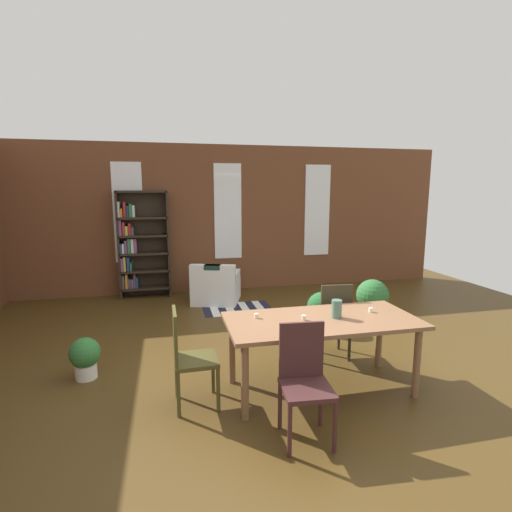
{
  "coord_description": "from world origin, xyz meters",
  "views": [
    {
      "loc": [
        -1.2,
        -3.82,
        2.03
      ],
      "look_at": [
        0.07,
        1.72,
        1.07
      ],
      "focal_mm": 27.23,
      "sensor_mm": 36.0,
      "label": 1
    }
  ],
  "objects_px": {
    "dining_chair_head_left": "(188,355)",
    "armchair_white": "(216,287)",
    "dining_chair_far_right": "(333,318)",
    "potted_plant_window": "(322,309)",
    "potted_plant_by_shelf": "(372,297)",
    "dining_table": "(322,327)",
    "vase_on_table": "(337,309)",
    "bookshelf_tall": "(140,244)",
    "dining_chair_near_left": "(304,378)",
    "potted_plant_corner": "(85,356)"
  },
  "relations": [
    {
      "from": "dining_table",
      "to": "dining_chair_near_left",
      "type": "xyz_separation_m",
      "value": [
        -0.43,
        -0.68,
        -0.16
      ]
    },
    {
      "from": "potted_plant_by_shelf",
      "to": "potted_plant_corner",
      "type": "height_order",
      "value": "potted_plant_by_shelf"
    },
    {
      "from": "dining_chair_head_left",
      "to": "armchair_white",
      "type": "bearing_deg",
      "value": 78.68
    },
    {
      "from": "bookshelf_tall",
      "to": "potted_plant_by_shelf",
      "type": "bearing_deg",
      "value": -29.55
    },
    {
      "from": "dining_table",
      "to": "dining_chair_head_left",
      "type": "bearing_deg",
      "value": -179.94
    },
    {
      "from": "dining_chair_far_right",
      "to": "armchair_white",
      "type": "height_order",
      "value": "dining_chair_far_right"
    },
    {
      "from": "potted_plant_window",
      "to": "vase_on_table",
      "type": "bearing_deg",
      "value": -107.96
    },
    {
      "from": "dining_chair_head_left",
      "to": "potted_plant_corner",
      "type": "height_order",
      "value": "dining_chair_head_left"
    },
    {
      "from": "bookshelf_tall",
      "to": "vase_on_table",
      "type": "bearing_deg",
      "value": -62.37
    },
    {
      "from": "potted_plant_by_shelf",
      "to": "potted_plant_window",
      "type": "relative_size",
      "value": 1.08
    },
    {
      "from": "dining_chair_far_right",
      "to": "vase_on_table",
      "type": "bearing_deg",
      "value": -111.95
    },
    {
      "from": "dining_chair_far_right",
      "to": "potted_plant_window",
      "type": "xyz_separation_m",
      "value": [
        0.25,
        0.95,
        -0.2
      ]
    },
    {
      "from": "dining_chair_near_left",
      "to": "bookshelf_tall",
      "type": "bearing_deg",
      "value": 108.2
    },
    {
      "from": "dining_chair_head_left",
      "to": "bookshelf_tall",
      "type": "distance_m",
      "value": 4.21
    },
    {
      "from": "dining_chair_near_left",
      "to": "dining_chair_far_right",
      "type": "relative_size",
      "value": 1.0
    },
    {
      "from": "dining_chair_head_left",
      "to": "dining_table",
      "type": "bearing_deg",
      "value": 0.06
    },
    {
      "from": "bookshelf_tall",
      "to": "potted_plant_by_shelf",
      "type": "xyz_separation_m",
      "value": [
        3.72,
        -2.11,
        -0.69
      ]
    },
    {
      "from": "dining_chair_far_right",
      "to": "potted_plant_by_shelf",
      "type": "bearing_deg",
      "value": 46.07
    },
    {
      "from": "dining_table",
      "to": "dining_chair_head_left",
      "type": "xyz_separation_m",
      "value": [
        -1.33,
        -0.0,
        -0.16
      ]
    },
    {
      "from": "bookshelf_tall",
      "to": "potted_plant_by_shelf",
      "type": "height_order",
      "value": "bookshelf_tall"
    },
    {
      "from": "potted_plant_corner",
      "to": "potted_plant_window",
      "type": "bearing_deg",
      "value": 14.95
    },
    {
      "from": "bookshelf_tall",
      "to": "armchair_white",
      "type": "distance_m",
      "value": 1.7
    },
    {
      "from": "dining_chair_head_left",
      "to": "bookshelf_tall",
      "type": "relative_size",
      "value": 0.47
    },
    {
      "from": "dining_table",
      "to": "armchair_white",
      "type": "bearing_deg",
      "value": 100.83
    },
    {
      "from": "dining_chair_head_left",
      "to": "potted_plant_by_shelf",
      "type": "height_order",
      "value": "dining_chair_head_left"
    },
    {
      "from": "dining_chair_near_left",
      "to": "dining_table",
      "type": "bearing_deg",
      "value": 57.78
    },
    {
      "from": "dining_table",
      "to": "potted_plant_window",
      "type": "relative_size",
      "value": 3.38
    },
    {
      "from": "dining_chair_near_left",
      "to": "potted_plant_corner",
      "type": "relative_size",
      "value": 2.07
    },
    {
      "from": "bookshelf_tall",
      "to": "potted_plant_corner",
      "type": "distance_m",
      "value": 3.43
    },
    {
      "from": "armchair_white",
      "to": "potted_plant_window",
      "type": "height_order",
      "value": "armchair_white"
    },
    {
      "from": "dining_table",
      "to": "bookshelf_tall",
      "type": "relative_size",
      "value": 0.95
    },
    {
      "from": "dining_chair_head_left",
      "to": "potted_plant_window",
      "type": "relative_size",
      "value": 1.67
    },
    {
      "from": "bookshelf_tall",
      "to": "potted_plant_window",
      "type": "bearing_deg",
      "value": -42.95
    },
    {
      "from": "armchair_white",
      "to": "dining_chair_near_left",
      "type": "bearing_deg",
      "value": -86.84
    },
    {
      "from": "dining_chair_near_left",
      "to": "dining_chair_head_left",
      "type": "relative_size",
      "value": 1.0
    },
    {
      "from": "dining_chair_far_right",
      "to": "potted_plant_window",
      "type": "relative_size",
      "value": 1.67
    },
    {
      "from": "dining_table",
      "to": "dining_chair_head_left",
      "type": "distance_m",
      "value": 1.34
    },
    {
      "from": "potted_plant_window",
      "to": "potted_plant_corner",
      "type": "bearing_deg",
      "value": -165.05
    },
    {
      "from": "potted_plant_by_shelf",
      "to": "vase_on_table",
      "type": "bearing_deg",
      "value": -127.77
    },
    {
      "from": "dining_table",
      "to": "dining_chair_far_right",
      "type": "bearing_deg",
      "value": 57.81
    },
    {
      "from": "dining_chair_far_right",
      "to": "potted_plant_corner",
      "type": "height_order",
      "value": "dining_chair_far_right"
    },
    {
      "from": "potted_plant_corner",
      "to": "dining_chair_far_right",
      "type": "bearing_deg",
      "value": -2.49
    },
    {
      "from": "dining_table",
      "to": "dining_chair_head_left",
      "type": "height_order",
      "value": "dining_chair_head_left"
    },
    {
      "from": "potted_plant_by_shelf",
      "to": "dining_chair_near_left",
      "type": "bearing_deg",
      "value": -128.5
    },
    {
      "from": "dining_table",
      "to": "potted_plant_corner",
      "type": "relative_size",
      "value": 4.19
    },
    {
      "from": "dining_table",
      "to": "dining_chair_far_right",
      "type": "distance_m",
      "value": 0.82
    },
    {
      "from": "dining_chair_head_left",
      "to": "potted_plant_by_shelf",
      "type": "distance_m",
      "value": 3.66
    },
    {
      "from": "potted_plant_by_shelf",
      "to": "dining_chair_far_right",
      "type": "bearing_deg",
      "value": -133.93
    },
    {
      "from": "armchair_white",
      "to": "potted_plant_by_shelf",
      "type": "xyz_separation_m",
      "value": [
        2.37,
        -1.39,
        0.05
      ]
    },
    {
      "from": "vase_on_table",
      "to": "dining_chair_head_left",
      "type": "height_order",
      "value": "dining_chair_head_left"
    }
  ]
}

